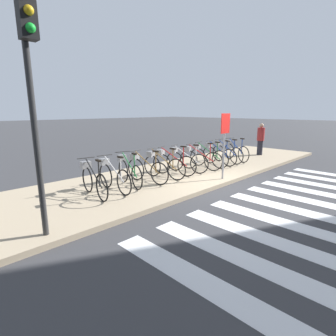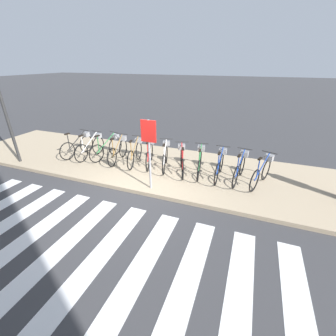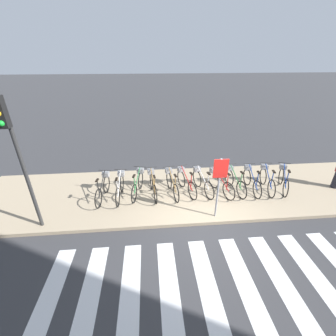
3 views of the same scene
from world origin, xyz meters
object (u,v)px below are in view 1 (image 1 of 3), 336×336
Objects in this scene: parked_bicycle_0 at (93,179)px; traffic_light at (30,67)px; parked_bicycle_1 at (112,175)px; parked_bicycle_9 at (217,154)px; parked_bicycle_2 at (128,170)px; parked_bicycle_11 at (235,150)px; parked_bicycle_7 at (198,158)px; parked_bicycle_6 at (184,160)px; parked_bicycle_5 at (172,162)px; parked_bicycle_8 at (207,155)px; parked_bicycle_10 at (226,152)px; pedestrian at (261,139)px; sign_post at (225,135)px; parked_bicycle_4 at (162,164)px; parked_bicycle_3 at (145,168)px.

parked_bicycle_0 is 3.24m from traffic_light.
parked_bicycle_1 is 4.96m from parked_bicycle_9.
parked_bicycle_2 is 1.03× the size of parked_bicycle_11.
parked_bicycle_7 is at bearing -179.78° from parked_bicycle_11.
traffic_light is at bearing -163.58° from parked_bicycle_6.
parked_bicycle_2 is at bearing 179.39° from parked_bicycle_5.
parked_bicycle_11 is (6.23, 0.00, 0.00)m from parked_bicycle_1.
parked_bicycle_8 is (1.86, -0.07, 0.00)m from parked_bicycle_5.
parked_bicycle_8 is 1.29m from parked_bicycle_10.
parked_bicycle_7 and parked_bicycle_8 have the same top height.
parked_bicycle_11 is at bearing -1.93° from parked_bicycle_8.
traffic_light is at bearing -169.12° from parked_bicycle_10.
parked_bicycle_7 is at bearing 178.84° from pedestrian.
parked_bicycle_0 is 4.14m from sign_post.
pedestrian is at bearing -2.79° from parked_bicycle_11.
traffic_light is (-7.87, -1.51, 2.35)m from parked_bicycle_10.
parked_bicycle_10 is 2.82m from pedestrian.
parked_bicycle_6 is 0.98× the size of parked_bicycle_8.
parked_bicycle_5 is at bearing 2.95° from parked_bicycle_0.
parked_bicycle_1 is 4.30m from parked_bicycle_8.
parked_bicycle_7 is 0.96× the size of parked_bicycle_8.
parked_bicycle_7 is 0.40× the size of traffic_light.
parked_bicycle_7 and parked_bicycle_10 have the same top height.
parked_bicycle_5 is at bearing 3.34° from parked_bicycle_1.
parked_bicycle_4 is 1.06× the size of pedestrian.
sign_post reaches higher than parked_bicycle_8.
parked_bicycle_8 is at bearing 0.96° from parked_bicycle_0.
parked_bicycle_11 is at bearing -1.62° from parked_bicycle_2.
parked_bicycle_6 is (3.05, 0.11, 0.00)m from parked_bicycle_1.
parked_bicycle_4 is at bearing 179.15° from parked_bicycle_11.
parked_bicycle_11 is (1.93, -0.07, 0.00)m from parked_bicycle_8.
parked_bicycle_9 and parked_bicycle_10 have the same top height.
pedestrian reaches higher than parked_bicycle_9.
traffic_light is (-7.25, -1.50, 2.35)m from parked_bicycle_9.
parked_bicycle_11 is at bearing 0.14° from parked_bicycle_0.
parked_bicycle_3 is 2.50m from parked_bicycle_7.
parked_bicycle_10 is 8.35m from traffic_light.
parked_bicycle_1 and parked_bicycle_5 have the same top height.
parked_bicycle_0 is 1.00× the size of parked_bicycle_10.
parked_bicycle_6 is 0.66m from parked_bicycle_7.
parked_bicycle_2 is (0.65, 0.16, 0.00)m from parked_bicycle_1.
parked_bicycle_1 and parked_bicycle_7 have the same top height.
parked_bicycle_0 is 3.65m from parked_bicycle_6.
parked_bicycle_2 is at bearing 14.00° from parked_bicycle_1.
parked_bicycle_5 is at bearing 177.73° from parked_bicycle_8.
parked_bicycle_9 is (3.77, -0.02, 0.00)m from parked_bicycle_3.
parked_bicycle_8 is at bearing 0.02° from parked_bicycle_4.
parked_bicycle_1 is 1.90m from parked_bicycle_4.
parked_bicycle_3 is 4.47m from traffic_light.
parked_bicycle_7 is at bearing -1.55° from parked_bicycle_3.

